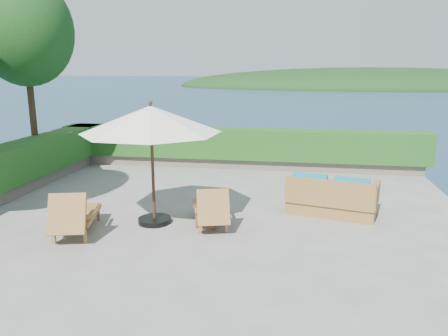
% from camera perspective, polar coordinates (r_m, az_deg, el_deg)
% --- Properties ---
extents(ground, '(12.00, 12.00, 0.00)m').
position_cam_1_polar(ground, '(9.75, -2.53, -7.29)').
color(ground, gray).
rests_on(ground, ground).
extents(foundation, '(12.00, 12.00, 3.00)m').
position_cam_1_polar(foundation, '(10.39, -2.45, -15.34)').
color(foundation, '#5B5349').
rests_on(foundation, ocean).
extents(offshore_island, '(126.00, 57.60, 12.60)m').
position_cam_1_polar(offshore_island, '(150.85, 18.56, 9.98)').
color(offshore_island, black).
rests_on(offshore_island, ocean).
extents(planter_wall_far, '(12.00, 0.60, 0.36)m').
position_cam_1_polar(planter_wall_far, '(15.01, 1.89, 0.71)').
color(planter_wall_far, '#72695B').
rests_on(planter_wall_far, ground).
extents(hedge_far, '(12.40, 0.90, 1.00)m').
position_cam_1_polar(hedge_far, '(14.88, 1.91, 3.23)').
color(hedge_far, '#1A4313').
rests_on(hedge_far, planter_wall_far).
extents(tree_far, '(2.80, 2.80, 6.03)m').
position_cam_1_polar(tree_far, '(14.53, -24.61, 15.93)').
color(tree_far, '#46321B').
rests_on(tree_far, ground).
extents(patio_umbrella, '(3.78, 3.78, 2.70)m').
position_cam_1_polar(patio_umbrella, '(9.39, -9.53, 6.12)').
color(patio_umbrella, black).
rests_on(patio_umbrella, ground).
extents(lounge_left, '(1.13, 1.87, 1.01)m').
position_cam_1_polar(lounge_left, '(9.53, -18.93, -5.82)').
color(lounge_left, olive).
rests_on(lounge_left, ground).
extents(lounge_right, '(1.08, 1.75, 0.94)m').
position_cam_1_polar(lounge_right, '(9.52, -1.66, -5.31)').
color(lounge_right, olive).
rests_on(lounge_right, ground).
extents(side_table, '(0.56, 0.56, 0.53)m').
position_cam_1_polar(side_table, '(9.47, -2.09, -5.15)').
color(side_table, brown).
rests_on(side_table, ground).
extents(wicker_loveseat, '(2.22, 1.50, 1.00)m').
position_cam_1_polar(wicker_loveseat, '(10.56, 13.87, -3.85)').
color(wicker_loveseat, olive).
rests_on(wicker_loveseat, ground).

